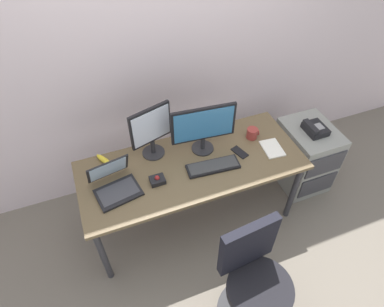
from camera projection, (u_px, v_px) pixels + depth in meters
The scene contains 15 objects.
ground_plane at pixel (192, 215), 3.12m from camera, with size 8.00×8.00×0.00m, color #6E6659.
back_wall at pixel (159, 40), 2.58m from camera, with size 6.00×0.10×2.80m, color silver.
desk at pixel (192, 170), 2.66m from camera, with size 1.76×0.72×0.71m.
file_cabinet at pixel (304, 156), 3.19m from camera, with size 0.42×0.53×0.66m.
desk_phone at pixel (315, 129), 2.92m from camera, with size 0.17×0.20×0.09m.
office_chair at pixel (254, 284), 2.25m from camera, with size 0.52×0.52×0.92m.
monitor_main at pixel (203, 127), 2.56m from camera, with size 0.51×0.18×0.42m.
monitor_side at pixel (151, 130), 2.51m from camera, with size 0.34×0.18×0.45m.
keyboard at pixel (213, 166), 2.58m from camera, with size 0.42×0.17×0.03m.
laptop at pixel (115, 184), 2.40m from camera, with size 0.36×0.35×0.23m.
trackball_mouse at pixel (157, 180), 2.47m from camera, with size 0.11×0.09×0.07m.
coffee_mug at pixel (252, 133), 2.79m from camera, with size 0.10×0.09×0.09m.
paper_notepad at pixel (272, 148), 2.72m from camera, with size 0.15×0.21×0.01m, color white.
cell_phone at pixel (240, 152), 2.69m from camera, with size 0.07×0.14×0.01m, color black.
banana at pixel (105, 160), 2.61m from camera, with size 0.19×0.04×0.04m, color yellow.
Camera 1 is at (-0.63, -1.64, 2.63)m, focal length 31.32 mm.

